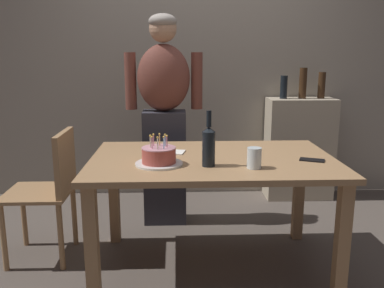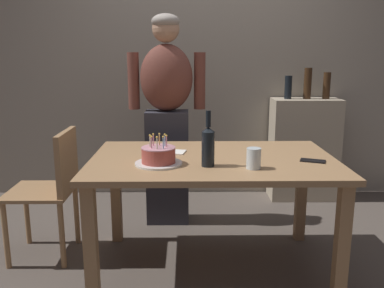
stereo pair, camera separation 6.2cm
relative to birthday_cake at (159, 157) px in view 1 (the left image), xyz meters
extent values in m
plane|color=#564C44|center=(0.32, 0.15, -0.79)|extent=(10.00, 10.00, 0.00)
cube|color=#9E9384|center=(0.32, 1.70, 0.51)|extent=(5.20, 0.10, 2.60)
cube|color=#A37A51|center=(0.32, 0.15, -0.07)|extent=(1.50, 0.96, 0.03)
cube|color=#A37A51|center=(-0.36, -0.26, -0.44)|extent=(0.07, 0.07, 0.70)
cube|color=#A37A51|center=(1.00, -0.26, -0.44)|extent=(0.07, 0.07, 0.70)
cube|color=#A37A51|center=(-0.36, 0.56, -0.44)|extent=(0.07, 0.07, 0.70)
cube|color=#A37A51|center=(1.00, 0.56, -0.44)|extent=(0.07, 0.07, 0.70)
cylinder|color=white|center=(0.00, 0.00, -0.04)|extent=(0.27, 0.27, 0.01)
cylinder|color=#B24C42|center=(0.00, 0.00, 0.01)|extent=(0.20, 0.20, 0.08)
cylinder|color=#D18E9E|center=(0.00, 0.00, 0.05)|extent=(0.20, 0.20, 0.01)
cylinder|color=pink|center=(-0.04, -0.03, 0.09)|extent=(0.01, 0.01, 0.06)
sphere|color=#F9C64C|center=(-0.04, -0.03, 0.12)|extent=(0.01, 0.01, 0.01)
cylinder|color=beige|center=(0.00, -0.05, 0.09)|extent=(0.01, 0.01, 0.06)
sphere|color=#F9C64C|center=(0.00, -0.05, 0.12)|extent=(0.01, 0.01, 0.01)
cylinder|color=#93B7DB|center=(0.03, -0.04, 0.09)|extent=(0.01, 0.01, 0.06)
sphere|color=#F9C64C|center=(0.03, -0.04, 0.12)|extent=(0.01, 0.01, 0.01)
cylinder|color=pink|center=(0.05, 0.00, 0.09)|extent=(0.01, 0.01, 0.06)
sphere|color=#F9C64C|center=(0.05, 0.00, 0.12)|extent=(0.01, 0.01, 0.01)
cylinder|color=#93B7DB|center=(0.04, 0.03, 0.09)|extent=(0.01, 0.01, 0.06)
sphere|color=#F9C64C|center=(0.04, 0.03, 0.12)|extent=(0.01, 0.01, 0.01)
cylinder|color=#EAB266|center=(0.00, 0.05, 0.09)|extent=(0.01, 0.01, 0.06)
sphere|color=#F9C64C|center=(0.00, 0.05, 0.12)|extent=(0.01, 0.01, 0.01)
cylinder|color=pink|center=(-0.03, 0.04, 0.09)|extent=(0.01, 0.01, 0.06)
sphere|color=#F9C64C|center=(-0.03, 0.04, 0.12)|extent=(0.01, 0.01, 0.01)
cylinder|color=beige|center=(-0.05, 0.00, 0.09)|extent=(0.01, 0.01, 0.06)
sphere|color=#F9C64C|center=(-0.05, 0.00, 0.12)|extent=(0.01, 0.01, 0.01)
cylinder|color=silver|center=(0.54, -0.09, 0.01)|extent=(0.08, 0.08, 0.12)
cylinder|color=black|center=(0.28, -0.04, 0.05)|extent=(0.07, 0.07, 0.20)
cone|color=black|center=(0.28, -0.04, 0.17)|extent=(0.07, 0.07, 0.03)
cylinder|color=black|center=(0.28, -0.04, 0.23)|extent=(0.03, 0.03, 0.09)
cube|color=black|center=(0.91, 0.06, -0.04)|extent=(0.16, 0.12, 0.01)
cube|color=white|center=(0.07, 0.29, -0.04)|extent=(0.18, 0.15, 0.01)
cube|color=#33333D|center=(0.01, 0.94, -0.33)|extent=(0.34, 0.23, 0.92)
ellipsoid|color=brown|center=(0.01, 0.94, 0.39)|extent=(0.41, 0.27, 0.52)
sphere|color=tan|center=(0.01, 0.94, 0.76)|extent=(0.21, 0.21, 0.21)
ellipsoid|color=gray|center=(0.01, 0.92, 0.82)|extent=(0.21, 0.21, 0.12)
cylinder|color=brown|center=(0.27, 0.97, 0.37)|extent=(0.09, 0.09, 0.44)
cylinder|color=brown|center=(-0.25, 0.97, 0.37)|extent=(0.09, 0.09, 0.44)
cube|color=#A37A51|center=(-0.82, 0.34, -0.33)|extent=(0.42, 0.42, 0.02)
cube|color=#A37A51|center=(-0.63, 0.34, -0.12)|extent=(0.04, 0.40, 0.40)
cylinder|color=#A37A51|center=(-1.00, 0.52, -0.56)|extent=(0.04, 0.04, 0.45)
cylinder|color=#A37A51|center=(-1.00, 0.16, -0.56)|extent=(0.04, 0.04, 0.45)
cylinder|color=#A37A51|center=(-0.64, 0.52, -0.56)|extent=(0.04, 0.04, 0.45)
cylinder|color=#A37A51|center=(-0.64, 0.16, -0.56)|extent=(0.04, 0.04, 0.45)
cube|color=tan|center=(1.27, 1.48, -0.31)|extent=(0.62, 0.30, 0.95)
cylinder|color=black|center=(1.10, 1.48, 0.27)|extent=(0.07, 0.07, 0.21)
cylinder|color=#382314|center=(1.27, 1.48, 0.31)|extent=(0.07, 0.07, 0.28)
cylinder|color=#382314|center=(1.45, 1.48, 0.29)|extent=(0.07, 0.07, 0.24)
camera|label=1|loc=(0.10, -2.31, 0.59)|focal=38.69mm
camera|label=2|loc=(0.16, -2.31, 0.59)|focal=38.69mm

